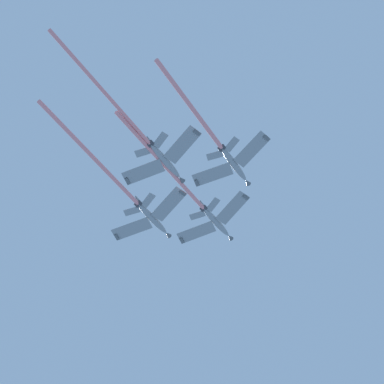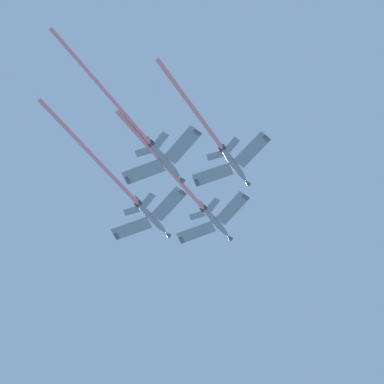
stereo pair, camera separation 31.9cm
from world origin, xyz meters
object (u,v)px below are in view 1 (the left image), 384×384
object	(u,v)px
jet_slot	(148,141)
jet_right_wing	(219,144)
jet_left_wing	(131,197)
jet_lead	(198,202)

from	to	relation	value
jet_slot	jet_right_wing	bearing A→B (deg)	144.32
jet_left_wing	jet_right_wing	distance (m)	22.96
jet_lead	jet_left_wing	bearing A→B (deg)	-31.72
jet_left_wing	jet_right_wing	xyz separation A→B (m)	(-6.54, 22.00, 0.70)
jet_right_wing	jet_slot	size ratio (longest dim) A/B	0.86
jet_lead	jet_left_wing	xyz separation A→B (m)	(12.99, -8.03, -5.14)
jet_lead	jet_slot	distance (m)	21.81
jet_right_wing	jet_slot	distance (m)	16.33
jet_left_wing	jet_right_wing	world-z (taller)	jet_right_wing
jet_lead	jet_right_wing	size ratio (longest dim) A/B	1.19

